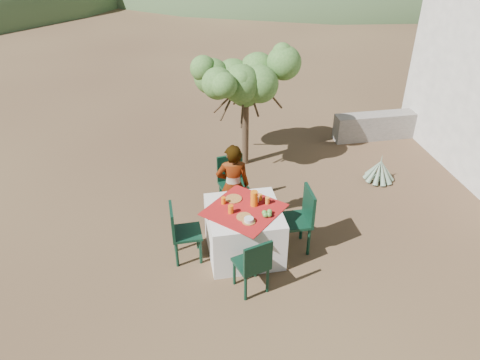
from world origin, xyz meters
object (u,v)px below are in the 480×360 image
Objects in this scene: chair_left at (181,230)px; chair_right at (300,217)px; chair_far at (232,181)px; chair_near at (254,264)px; table at (244,231)px; person at (233,186)px; shrub_tree at (248,84)px; agave at (380,171)px; juice_pitcher at (254,199)px.

chair_right reaches higher than chair_left.
chair_far reaches higher than chair_left.
chair_near is at bearing -100.56° from chair_far.
chair_near is 1.14m from chair_right.
chair_far is at bearing -146.01° from chair_right.
person is at bearing 93.33° from table.
shrub_tree is 3.39× the size of agave.
person is (-0.06, -0.45, 0.19)m from chair_far.
chair_left is at bearing -91.67° from chair_right.
agave is at bearing -1.87° from chair_far.
chair_left reaches higher than chair_near.
chair_near is at bearing -91.83° from table.
shrub_tree is at bearing -116.53° from chair_near.
chair_far is at bearing -108.01° from chair_near.
table is 0.90m from chair_left.
table is 0.52m from juice_pitcher.
chair_left is 3.89× the size of juice_pitcher.
juice_pitcher is (-0.65, 0.11, 0.33)m from chair_right.
chair_far is 2.81m from agave.
table is 0.93× the size of person.
chair_near is at bearing -99.79° from shrub_tree.
chair_right is 2.87m from shrub_tree.
agave is at bearing -26.74° from shrub_tree.
chair_right is 4.34× the size of juice_pitcher.
juice_pitcher is (-0.41, -2.56, -0.70)m from shrub_tree.
chair_near is at bearing -135.15° from chair_left.
chair_right is at bearing -9.48° from juice_pitcher.
chair_near is 0.43× the size of shrub_tree.
shrub_tree is at bearing -174.42° from chair_right.
juice_pitcher is at bearing -118.31° from chair_near.
shrub_tree is (-0.24, 2.67, 1.02)m from chair_right.
agave is 2.57× the size of juice_pitcher.
juice_pitcher is (0.15, 0.07, 0.50)m from table.
person reaches higher than chair_far.
chair_left is 1.12m from juice_pitcher.
shrub_tree is (0.57, 2.63, 1.20)m from table.
chair_near is 3.66m from shrub_tree.
chair_far is 1.58× the size of agave.
shrub_tree reaches higher than chair_left.
shrub_tree is 2.69m from juice_pitcher.
table is 1.47× the size of chair_left.
juice_pitcher is (0.14, -1.08, 0.36)m from chair_far.
table is at bearing -92.10° from chair_right.
chair_near is (-0.03, -0.81, 0.10)m from table.
chair_far reaches higher than agave.
chair_right reaches higher than chair_far.
chair_far is 0.49m from person.
person is 0.68m from juice_pitcher.
shrub_tree reaches higher than chair_right.
chair_left is at bearing -119.28° from shrub_tree.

